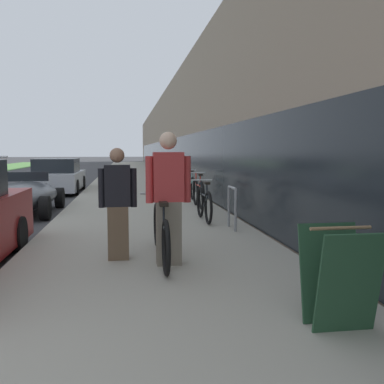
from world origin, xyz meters
TOP-DOWN VIEW (x-y plane):
  - sidewalk_slab at (5.91, 21.00)m, footprint 4.17×70.00m
  - storefront_facade at (13.03, 29.00)m, footprint 10.01×70.00m
  - tandem_bicycle at (5.95, 2.87)m, footprint 0.52×2.36m
  - person_rider at (6.03, 2.58)m, footprint 0.61×0.24m
  - person_bystander at (5.35, 2.95)m, footprint 0.54×0.21m
  - bike_rack_hoop at (7.53, 5.01)m, footprint 0.05×0.60m
  - cruiser_bike_nearest at (7.16, 6.07)m, footprint 0.52×1.70m
  - cruiser_bike_middle at (7.41, 8.28)m, footprint 0.52×1.71m
  - cruiser_bike_farthest at (7.53, 10.63)m, footprint 0.52×1.81m
  - sandwich_board_sign at (7.31, 0.27)m, footprint 0.56×0.56m
  - vintage_roadster_curbside at (2.75, 8.73)m, footprint 1.72×4.02m
  - parked_sedan_far at (2.71, 14.63)m, footprint 1.93×4.17m

SIDE VIEW (x-z plane):
  - sidewalk_slab at x=5.91m, z-range 0.00..0.15m
  - vintage_roadster_curbside at x=2.75m, z-range -0.07..1.04m
  - cruiser_bike_nearest at x=7.16m, z-range 0.08..0.97m
  - tandem_bicycle at x=5.95m, z-range 0.08..0.97m
  - cruiser_bike_farthest at x=7.53m, z-range 0.08..0.99m
  - cruiser_bike_middle at x=7.41m, z-range 0.07..1.02m
  - sandwich_board_sign at x=7.31m, z-range 0.15..1.05m
  - parked_sedan_far at x=2.71m, z-range -0.05..1.31m
  - bike_rack_hoop at x=7.53m, z-range 0.24..1.08m
  - person_bystander at x=5.35m, z-range 0.15..1.74m
  - person_rider at x=6.03m, z-range 0.15..1.95m
  - storefront_facade at x=13.03m, z-range -0.01..5.61m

